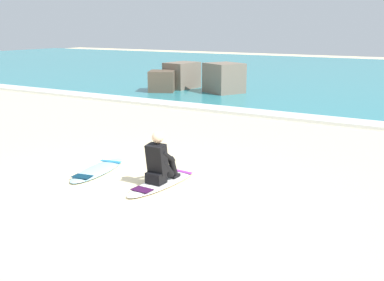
% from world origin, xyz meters
% --- Properties ---
extents(ground_plane, '(80.00, 80.00, 0.00)m').
position_xyz_m(ground_plane, '(0.00, 0.00, 0.00)').
color(ground_plane, beige).
extents(sea, '(80.00, 28.00, 0.10)m').
position_xyz_m(sea, '(0.00, 21.61, 0.05)').
color(sea, teal).
rests_on(sea, ground).
extents(breaking_foam, '(80.00, 0.90, 0.11)m').
position_xyz_m(breaking_foam, '(0.00, 7.91, 0.06)').
color(breaking_foam, white).
rests_on(breaking_foam, ground).
extents(surfboard_main, '(0.60, 2.08, 0.08)m').
position_xyz_m(surfboard_main, '(0.22, 0.70, 0.04)').
color(surfboard_main, white).
rests_on(surfboard_main, ground).
extents(surfer_seated, '(0.37, 0.70, 0.95)m').
position_xyz_m(surfer_seated, '(0.21, 0.57, 0.44)').
color(surfer_seated, black).
rests_on(surfer_seated, surfboard_main).
extents(surfboard_spare_near, '(0.82, 1.85, 0.08)m').
position_xyz_m(surfboard_spare_near, '(-1.33, 0.60, 0.04)').
color(surfboard_spare_near, '#9ED1E5').
rests_on(surfboard_spare_near, ground).
extents(rock_outcrop_distant, '(4.12, 2.87, 1.34)m').
position_xyz_m(rock_outcrop_distant, '(-5.30, 11.24, 0.62)').
color(rock_outcrop_distant, '#756656').
rests_on(rock_outcrop_distant, ground).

